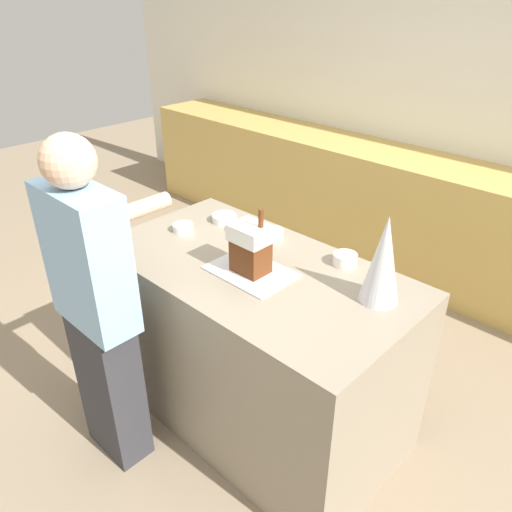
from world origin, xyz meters
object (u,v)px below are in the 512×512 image
object	(u,v)px
candy_bowl_far_left	(183,227)
candy_bowl_near_tray_right	(243,227)
candy_bowl_front_corner	(224,218)
candy_bowl_behind_tray	(345,259)
person	(97,310)
candy_bowl_beside_tree	(274,233)
baking_tray	(251,271)
gingerbread_house	(251,247)
decorative_tree	(383,260)

from	to	relation	value
candy_bowl_far_left	candy_bowl_near_tray_right	bearing A→B (deg)	43.34
candy_bowl_front_corner	candy_bowl_near_tray_right	distance (m)	0.16
candy_bowl_behind_tray	candy_bowl_front_corner	bearing A→B (deg)	-174.93
candy_bowl_far_left	person	bearing A→B (deg)	-73.86
candy_bowl_beside_tree	candy_bowl_near_tray_right	xyz separation A→B (m)	(-0.17, -0.06, -0.00)
baking_tray	candy_bowl_near_tray_right	world-z (taller)	candy_bowl_near_tray_right
gingerbread_house	candy_bowl_front_corner	xyz separation A→B (m)	(-0.49, 0.29, -0.11)
gingerbread_house	candy_bowl_near_tray_right	xyz separation A→B (m)	(-0.33, 0.27, -0.11)
person	candy_bowl_near_tray_right	bearing A→B (deg)	87.03
gingerbread_house	decorative_tree	xyz separation A→B (m)	(0.54, 0.21, 0.06)
candy_bowl_behind_tray	person	bearing A→B (deg)	-124.20
gingerbread_house	candy_bowl_behind_tray	size ratio (longest dim) A/B	2.76
candy_bowl_beside_tree	candy_bowl_front_corner	distance (m)	0.34
candy_bowl_beside_tree	person	xyz separation A→B (m)	(-0.22, -0.92, -0.12)
candy_bowl_beside_tree	candy_bowl_behind_tray	size ratio (longest dim) A/B	0.88
candy_bowl_far_left	candy_bowl_front_corner	xyz separation A→B (m)	(0.07, 0.23, -0.00)
candy_bowl_beside_tree	candy_bowl_front_corner	xyz separation A→B (m)	(-0.34, -0.04, -0.00)
candy_bowl_front_corner	candy_bowl_near_tray_right	xyz separation A→B (m)	(0.16, -0.02, 0.00)
baking_tray	candy_bowl_beside_tree	xyz separation A→B (m)	(-0.15, 0.33, 0.02)
baking_tray	candy_bowl_front_corner	world-z (taller)	candy_bowl_front_corner
candy_bowl_behind_tray	candy_bowl_near_tray_right	bearing A→B (deg)	-171.88
baking_tray	candy_bowl_front_corner	bearing A→B (deg)	149.20
baking_tray	candy_bowl_far_left	xyz separation A→B (m)	(-0.56, 0.06, 0.02)
candy_bowl_beside_tree	candy_bowl_behind_tray	distance (m)	0.42
candy_bowl_beside_tree	person	world-z (taller)	person
candy_bowl_front_corner	baking_tray	bearing A→B (deg)	-30.80
baking_tray	candy_bowl_behind_tray	bearing A→B (deg)	53.21
baking_tray	candy_bowl_behind_tray	distance (m)	0.45
candy_bowl_near_tray_right	gingerbread_house	bearing A→B (deg)	-39.86
decorative_tree	gingerbread_house	bearing A→B (deg)	-158.94
candy_bowl_far_left	candy_bowl_front_corner	size ratio (longest dim) A/B	0.81
decorative_tree	candy_bowl_near_tray_right	bearing A→B (deg)	175.67
candy_bowl_beside_tree	gingerbread_house	bearing A→B (deg)	-65.08
gingerbread_house	person	xyz separation A→B (m)	(-0.37, -0.58, -0.23)
candy_bowl_far_left	person	xyz separation A→B (m)	(0.19, -0.64, -0.12)
candy_bowl_far_left	person	size ratio (longest dim) A/B	0.07
baking_tray	candy_bowl_far_left	distance (m)	0.56
candy_bowl_far_left	candy_bowl_beside_tree	world-z (taller)	candy_bowl_beside_tree
gingerbread_house	candy_bowl_behind_tray	bearing A→B (deg)	53.24
candy_bowl_far_left	candy_bowl_beside_tree	size ratio (longest dim) A/B	1.10
gingerbread_house	decorative_tree	size ratio (longest dim) A/B	0.81
candy_bowl_beside_tree	candy_bowl_far_left	bearing A→B (deg)	-145.62
gingerbread_house	candy_bowl_far_left	size ratio (longest dim) A/B	2.85
person	decorative_tree	bearing A→B (deg)	40.94
gingerbread_house	candy_bowl_beside_tree	size ratio (longest dim) A/B	3.12
baking_tray	person	size ratio (longest dim) A/B	0.24
candy_bowl_far_left	candy_bowl_behind_tray	size ratio (longest dim) A/B	0.97
person	candy_bowl_behind_tray	bearing A→B (deg)	55.80
candy_bowl_behind_tray	candy_bowl_far_left	bearing A→B (deg)	-159.92
gingerbread_house	candy_bowl_front_corner	world-z (taller)	gingerbread_house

